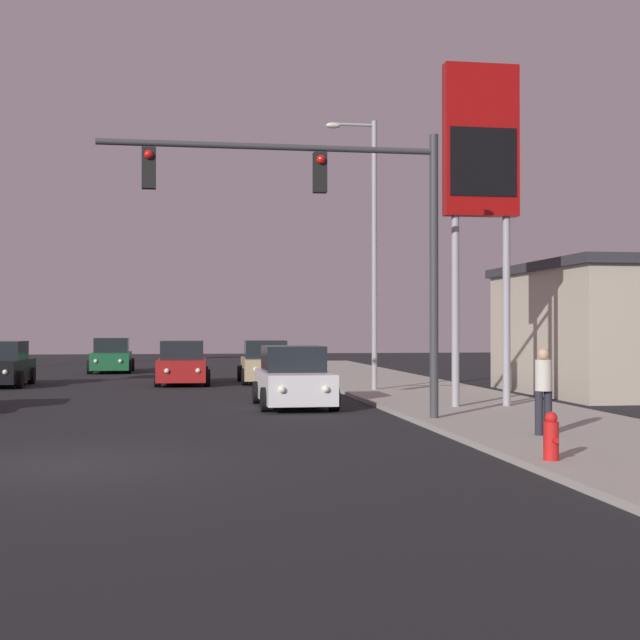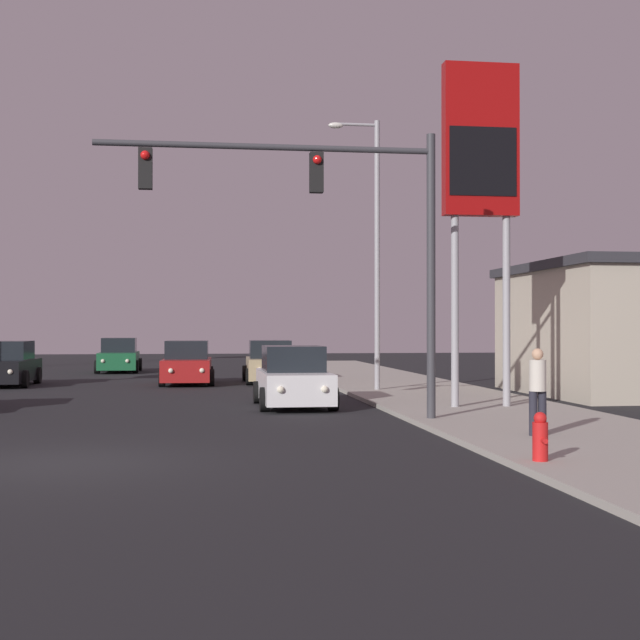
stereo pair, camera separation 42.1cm
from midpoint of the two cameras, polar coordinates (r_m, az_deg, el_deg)
The scene contains 12 objects.
ground_plane at distance 15.06m, azimuth -16.44°, elevation -8.83°, with size 120.00×120.00×0.00m, color black.
sidewalk_right at distance 25.98m, azimuth 8.07°, elevation -5.18°, with size 5.00×60.00×0.12m.
car_tan at distance 35.28m, azimuth -3.86°, elevation -2.80°, with size 2.04×4.34×1.68m.
car_red at distance 34.69m, azimuth -9.15°, elevation -2.84°, with size 2.04×4.34×1.68m.
car_black at distance 35.30m, azimuth -20.08°, elevation -2.77°, with size 2.04×4.33×1.68m.
car_white at distance 24.59m, azimuth -2.20°, elevation -3.81°, with size 2.04×4.31×1.68m.
car_green at distance 44.65m, azimuth -13.46°, elevation -2.30°, with size 2.04×4.33×1.68m.
traffic_light_mast at distance 20.19m, azimuth 0.64°, elevation 6.79°, with size 7.66×0.36×6.50m.
street_lamp at distance 29.93m, azimuth 2.85°, elevation 5.13°, with size 1.74×0.24×9.00m.
gas_station_sign at distance 24.13m, azimuth 9.76°, elevation 10.10°, with size 2.00×0.42×9.00m.
fire_hydrant at distance 14.38m, azimuth 13.76°, elevation -7.27°, with size 0.24×0.34×0.76m.
pedestrian_on_sidewalk at distance 17.63m, azimuth 13.44°, elevation -4.23°, with size 0.34×0.32×1.67m.
Camera 1 is at (1.75, -14.74, 2.19)m, focal length 50.00 mm.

